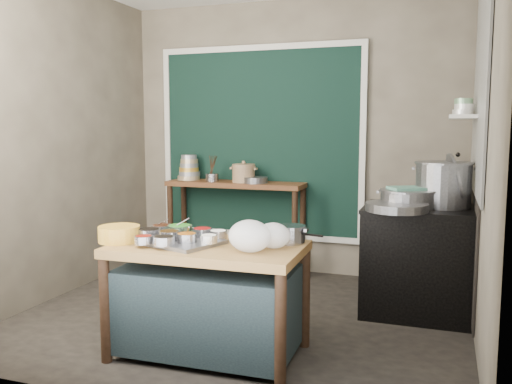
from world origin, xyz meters
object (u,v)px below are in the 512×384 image
(saucepan, at_px, (290,234))
(prep_table, at_px, (208,300))
(ceramic_crock, at_px, (244,174))
(utensil_cup, at_px, (212,177))
(steamer, at_px, (407,199))
(back_counter, at_px, (236,227))
(stock_pot, at_px, (443,184))
(stove_block, at_px, (421,263))
(condiment_tray, at_px, (178,241))
(yellow_basin, at_px, (119,234))

(saucepan, bearing_deg, prep_table, -141.18)
(ceramic_crock, bearing_deg, utensil_cup, -175.64)
(utensil_cup, bearing_deg, steamer, -20.55)
(back_counter, relative_size, stock_pot, 3.13)
(stock_pot, bearing_deg, ceramic_crock, 161.87)
(stove_block, bearing_deg, steamer, -145.84)
(prep_table, height_order, condiment_tray, condiment_tray)
(stove_block, xyz_separation_m, stock_pot, (0.15, 0.07, 0.64))
(back_counter, xyz_separation_m, stock_pot, (2.05, -0.66, 0.59))
(yellow_basin, height_order, ceramic_crock, ceramic_crock)
(saucepan, bearing_deg, steamer, 69.03)
(stock_pot, height_order, steamer, stock_pot)
(prep_table, distance_m, saucepan, 0.70)
(utensil_cup, xyz_separation_m, steamer, (2.02, -0.76, -0.04))
(prep_table, bearing_deg, stock_pot, 41.88)
(prep_table, bearing_deg, condiment_tray, -176.06)
(ceramic_crock, height_order, stock_pot, stock_pot)
(condiment_tray, xyz_separation_m, utensil_cup, (-0.63, 2.00, 0.23))
(back_counter, height_order, saucepan, back_counter)
(prep_table, relative_size, stock_pot, 2.70)
(utensil_cup, distance_m, ceramic_crock, 0.34)
(stock_pot, bearing_deg, prep_table, -136.64)
(stove_block, distance_m, steamer, 0.55)
(saucepan, bearing_deg, ceramic_crock, 133.14)
(stove_block, distance_m, yellow_basin, 2.40)
(stove_block, bearing_deg, yellow_basin, -143.45)
(yellow_basin, bearing_deg, prep_table, 10.40)
(ceramic_crock, bearing_deg, steamer, -24.98)
(ceramic_crock, xyz_separation_m, stock_pot, (1.95, -0.64, 0.03))
(prep_table, distance_m, back_counter, 2.12)
(stock_pot, xyz_separation_m, steamer, (-0.26, -0.15, -0.11))
(steamer, bearing_deg, stove_block, 34.16)
(saucepan, bearing_deg, back_counter, 135.17)
(condiment_tray, height_order, utensil_cup, utensil_cup)
(stock_pot, bearing_deg, yellow_basin, -144.23)
(condiment_tray, xyz_separation_m, saucepan, (0.71, 0.25, 0.05))
(yellow_basin, distance_m, utensil_cup, 2.11)
(prep_table, distance_m, stove_block, 1.84)
(saucepan, bearing_deg, stock_pot, 63.83)
(back_counter, distance_m, stock_pot, 2.23)
(back_counter, xyz_separation_m, stove_block, (1.90, -0.73, -0.05))
(stove_block, distance_m, stock_pot, 0.66)
(back_counter, bearing_deg, utensil_cup, -167.84)
(yellow_basin, relative_size, ceramic_crock, 1.11)
(back_counter, height_order, condiment_tray, back_counter)
(yellow_basin, distance_m, steamer, 2.23)
(utensil_cup, bearing_deg, prep_table, -67.01)
(prep_table, distance_m, steamer, 1.79)
(steamer, bearing_deg, yellow_basin, -143.30)
(stove_block, distance_m, saucepan, 1.39)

